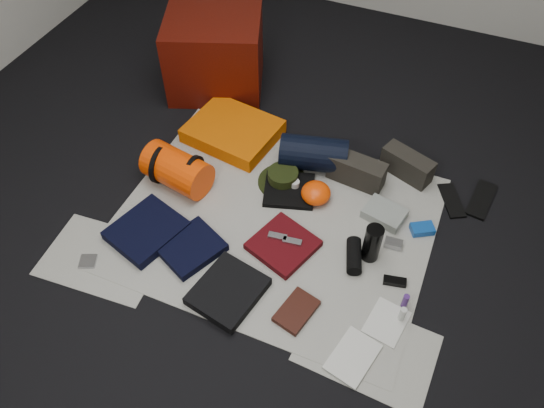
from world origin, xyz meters
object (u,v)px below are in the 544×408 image
at_px(sleeping_pad, 233,131).
at_px(stuff_sack, 177,170).
at_px(navy_duffel, 314,154).
at_px(compact_camera, 393,244).
at_px(water_bottle, 372,243).
at_px(paperback_book, 296,311).
at_px(red_cabinet, 215,55).

bearing_deg(sleeping_pad, stuff_sack, -104.07).
relative_size(navy_duffel, compact_camera, 4.27).
height_order(sleeping_pad, compact_camera, sleeping_pad).
xyz_separation_m(stuff_sack, water_bottle, (1.12, -0.07, 0.00)).
bearing_deg(sleeping_pad, navy_duffel, -4.94).
bearing_deg(sleeping_pad, paperback_book, -50.92).
height_order(red_cabinet, water_bottle, red_cabinet).
distance_m(red_cabinet, paperback_book, 1.77).
height_order(stuff_sack, water_bottle, water_bottle).
distance_m(sleeping_pad, stuff_sack, 0.48).
bearing_deg(water_bottle, sleeping_pad, 152.34).
height_order(navy_duffel, paperback_book, navy_duffel).
height_order(stuff_sack, paperback_book, stuff_sack).
bearing_deg(stuff_sack, sleeping_pad, 75.93).
relative_size(stuff_sack, navy_duffel, 0.96).
distance_m(stuff_sack, paperback_book, 1.03).
height_order(water_bottle, paperback_book, water_bottle).
distance_m(red_cabinet, compact_camera, 1.65).
bearing_deg(stuff_sack, compact_camera, 1.91).
height_order(water_bottle, compact_camera, water_bottle).
height_order(sleeping_pad, paperback_book, sleeping_pad).
xyz_separation_m(sleeping_pad, compact_camera, (1.09, -0.42, -0.03)).
bearing_deg(water_bottle, navy_duffel, 134.72).
xyz_separation_m(red_cabinet, compact_camera, (1.41, -0.83, -0.22)).
bearing_deg(sleeping_pad, red_cabinet, 127.19).
bearing_deg(water_bottle, stuff_sack, 176.56).
xyz_separation_m(navy_duffel, compact_camera, (0.57, -0.37, -0.08)).
xyz_separation_m(navy_duffel, water_bottle, (0.47, -0.48, 0.01)).
distance_m(water_bottle, paperback_book, 0.50).
bearing_deg(paperback_book, compact_camera, 73.83).
height_order(stuff_sack, navy_duffel, stuff_sack).
bearing_deg(compact_camera, water_bottle, -134.21).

